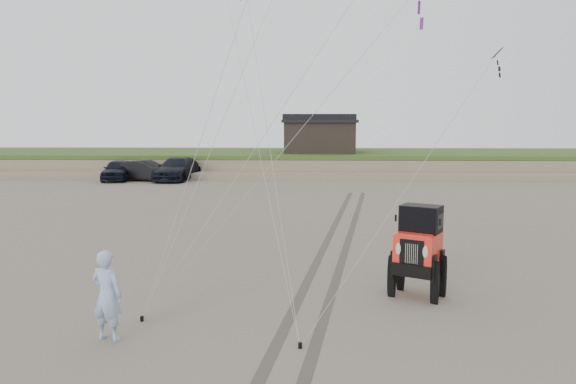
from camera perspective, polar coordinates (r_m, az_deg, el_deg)
name	(u,v)px	position (r m, az deg, el deg)	size (l,w,h in m)	color
ground	(267,321)	(13.19, -2.14, -12.97)	(160.00, 160.00, 0.00)	#6B6054
dune_ridge	(296,162)	(49.99, 0.86, 3.05)	(160.00, 14.25, 1.73)	#7A6B54
cabin	(319,135)	(49.37, 3.19, 5.79)	(6.40, 5.40, 3.35)	black
truck_a	(118,170)	(44.48, -16.87, 2.16)	(1.87, 4.65, 1.59)	black
truck_b	(146,171)	(43.56, -14.24, 2.12)	(1.63, 4.66, 1.54)	black
truck_c	(177,169)	(43.63, -11.18, 2.32)	(2.39, 5.88, 1.71)	black
jeep	(418,261)	(14.97, 13.03, -6.85)	(2.22, 5.14, 1.91)	#FF2F20
man	(107,295)	(12.42, -17.92, -9.95)	(0.70, 0.46, 1.93)	#93B1E4
stake_main	(142,319)	(13.58, -14.62, -12.34)	(0.08, 0.08, 0.12)	black
stake_aux	(300,345)	(11.73, 1.24, -15.32)	(0.08, 0.08, 0.12)	black
tire_tracks	(336,244)	(20.88, 4.92, -5.33)	(5.22, 29.74, 0.01)	#4C443D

